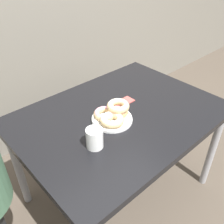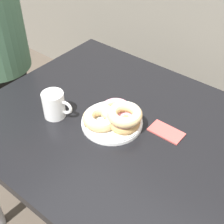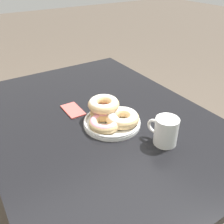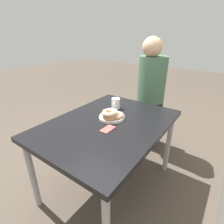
% 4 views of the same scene
% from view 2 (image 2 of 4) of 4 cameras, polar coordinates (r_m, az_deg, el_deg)
% --- Properties ---
extents(dining_table, '(1.22, 0.89, 0.72)m').
position_cam_2_polar(dining_table, '(1.22, 3.73, -5.76)').
color(dining_table, black).
rests_on(dining_table, ground_plane).
extents(donut_plate, '(0.27, 0.25, 0.09)m').
position_cam_2_polar(donut_plate, '(1.16, 0.42, -0.92)').
color(donut_plate, white).
rests_on(donut_plate, dining_table).
extents(coffee_mug, '(0.12, 0.08, 0.11)m').
position_cam_2_polar(coffee_mug, '(1.21, -10.50, 1.34)').
color(coffee_mug, white).
rests_on(coffee_mug, dining_table).
extents(napkin, '(0.13, 0.07, 0.01)m').
position_cam_2_polar(napkin, '(1.17, 9.90, -3.59)').
color(napkin, '#BC4C47').
rests_on(napkin, dining_table).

